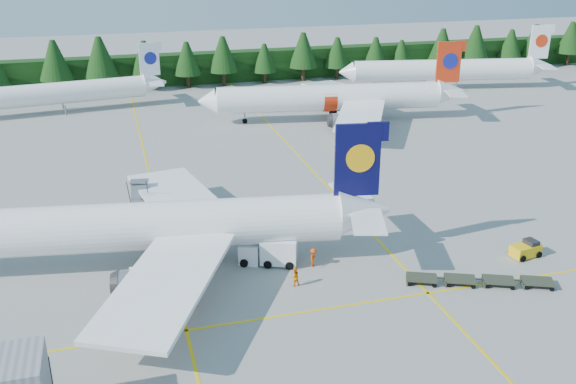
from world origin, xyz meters
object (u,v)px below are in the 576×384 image
object	(u,v)px
airliner_red	(325,98)
baggage_tug	(526,249)
service_truck	(268,251)
airliner_navy	(125,228)
airstairs	(140,222)

from	to	relation	value
airliner_red	baggage_tug	distance (m)	50.03
airliner_red	service_truck	xyz separation A→B (m)	(-20.50, -44.74, -2.43)
airliner_navy	airliner_red	world-z (taller)	airliner_navy
airliner_red	baggage_tug	bearing A→B (deg)	-78.12
service_truck	airliner_red	bearing A→B (deg)	87.32
airliner_navy	airstairs	xyz separation A→B (m)	(1.47, 7.59, -2.91)
airliner_red	airstairs	bearing A→B (deg)	-123.55
airliner_red	service_truck	world-z (taller)	airliner_red
airliner_red	airstairs	world-z (taller)	airliner_red
airstairs	baggage_tug	size ratio (longest dim) A/B	2.15
service_truck	baggage_tug	xyz separation A→B (m)	(23.22, -5.13, -0.53)
airliner_red	airstairs	xyz separation A→B (m)	(-31.23, -34.32, -2.81)
airstairs	baggage_tug	distance (m)	37.34
airliner_navy	airstairs	world-z (taller)	airliner_navy
airliner_red	airstairs	size ratio (longest dim) A/B	6.66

